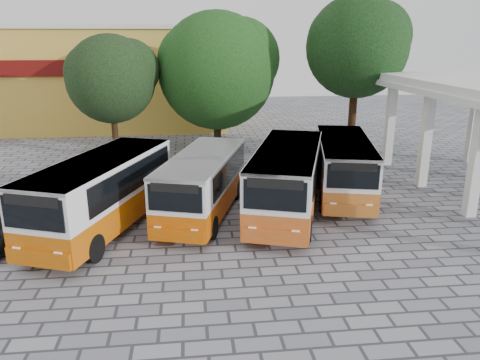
{
  "coord_description": "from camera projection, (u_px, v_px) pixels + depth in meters",
  "views": [
    {
      "loc": [
        -4.06,
        -15.83,
        7.35
      ],
      "look_at": [
        -1.92,
        3.28,
        1.5
      ],
      "focal_mm": 35.0,
      "sensor_mm": 36.0,
      "label": 1
    }
  ],
  "objects": [
    {
      "name": "ground",
      "position": [
        300.0,
        241.0,
        17.62
      ],
      "size": [
        90.0,
        90.0,
        0.0
      ],
      "primitive_type": "plane",
      "color": "slate",
      "rests_on": "ground"
    },
    {
      "name": "shophouse_block",
      "position": [
        105.0,
        77.0,
        39.95
      ],
      "size": [
        20.4,
        10.4,
        8.3
      ],
      "color": "gold",
      "rests_on": "ground"
    },
    {
      "name": "bus_far_left",
      "position": [
        102.0,
        190.0,
        18.2
      ],
      "size": [
        5.11,
        8.62,
        2.91
      ],
      "rotation": [
        0.0,
        0.0,
        -0.36
      ],
      "color": "#B64E02",
      "rests_on": "ground"
    },
    {
      "name": "bus_centre_left",
      "position": [
        203.0,
        181.0,
        19.83
      ],
      "size": [
        4.32,
        7.84,
        2.66
      ],
      "rotation": [
        0.0,
        0.0,
        -0.3
      ],
      "color": "#C14C00",
      "rests_on": "ground"
    },
    {
      "name": "bus_centre_right",
      "position": [
        287.0,
        177.0,
        19.85
      ],
      "size": [
        4.86,
        8.67,
        2.94
      ],
      "rotation": [
        0.0,
        0.0,
        -0.31
      ],
      "color": "#BA4E16",
      "rests_on": "ground"
    },
    {
      "name": "bus_far_right",
      "position": [
        344.0,
        164.0,
        22.31
      ],
      "size": [
        4.01,
        8.06,
        2.76
      ],
      "rotation": [
        0.0,
        0.0,
        -0.23
      ],
      "color": "#AF5E1D",
      "rests_on": "ground"
    },
    {
      "name": "tree_left",
      "position": [
        112.0,
        76.0,
        28.51
      ],
      "size": [
        5.66,
        5.39,
        7.64
      ],
      "color": "#34220F",
      "rests_on": "ground"
    },
    {
      "name": "tree_middle",
      "position": [
        218.0,
        67.0,
        30.49
      ],
      "size": [
        8.01,
        7.63,
        9.11
      ],
      "color": "black",
      "rests_on": "ground"
    },
    {
      "name": "tree_right",
      "position": [
        358.0,
        43.0,
        29.37
      ],
      "size": [
        6.73,
        6.41,
        10.03
      ],
      "color": "black",
      "rests_on": "ground"
    }
  ]
}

